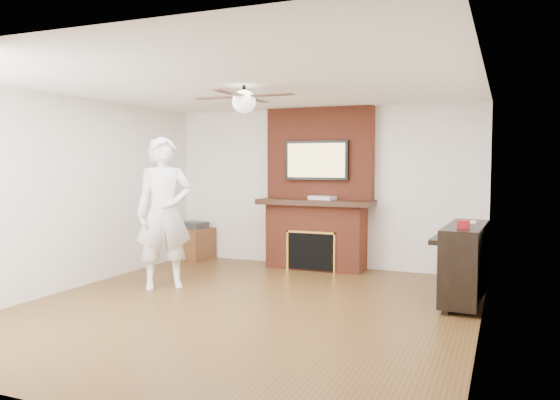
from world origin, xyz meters
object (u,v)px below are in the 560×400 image
at_px(person, 164,213).
at_px(piano, 464,261).
at_px(fireplace, 317,204).
at_px(side_table, 194,242).

xyz_separation_m(person, piano, (3.69, 0.73, -0.50)).
height_order(fireplace, side_table, fireplace).
distance_m(person, side_table, 2.25).
height_order(person, side_table, person).
relative_size(fireplace, person, 1.26).
bearing_deg(piano, side_table, 167.19).
bearing_deg(person, side_table, 71.11).
bearing_deg(piano, person, -165.89).
bearing_deg(side_table, piano, -7.21).
height_order(fireplace, person, fireplace).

